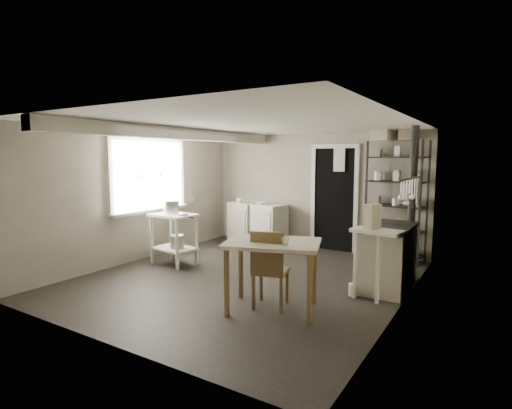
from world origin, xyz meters
The scene contains 31 objects.
floor centered at (0.00, 0.00, 0.00)m, with size 5.00×5.00×0.00m, color black.
ceiling centered at (0.00, 0.00, 2.30)m, with size 5.00×5.00×0.00m, color white.
wall_back centered at (0.00, 2.50, 1.15)m, with size 4.50×0.02×2.30m, color #9D9386.
wall_front centered at (0.00, -2.50, 1.15)m, with size 4.50×0.02×2.30m, color #9D9386.
wall_left centered at (-2.25, 0.00, 1.15)m, with size 0.02×5.00×2.30m, color #9D9386.
wall_right centered at (2.25, 0.00, 1.15)m, with size 0.02×5.00×2.30m, color #9D9386.
window centered at (-2.22, 0.20, 1.50)m, with size 0.12×1.76×1.28m, color white, non-canonical shape.
doorway centered at (0.45, 2.47, 1.00)m, with size 0.96×0.10×2.08m, color white, non-canonical shape.
ceiling_beam centered at (-1.20, 0.00, 2.20)m, with size 0.18×5.00×0.18m, color white, non-canonical shape.
wallpaper_panel centered at (2.24, 0.00, 1.15)m, with size 0.01×5.00×2.30m, color beige, non-canonical shape.
utensil_rail centered at (2.19, 0.60, 1.55)m, with size 0.06×1.20×0.44m, color #B9B8BB, non-canonical shape.
prep_table centered at (-1.50, 0.06, 0.40)m, with size 0.76×0.54×0.87m, color white, non-canonical shape.
stockpot centered at (-1.62, 0.13, 0.94)m, with size 0.27×0.27×0.29m, color #B9B8BB.
saucepan centered at (-1.26, 0.02, 0.85)m, with size 0.18×0.18×0.10m, color #B9B8BB.
bucket centered at (-1.42, 0.05, 0.39)m, with size 0.24×0.24×0.26m, color #B9B8BB.
base_cabinets centered at (-1.13, 2.18, 0.46)m, with size 1.32×0.57×0.87m, color beige, non-canonical shape.
mixing_bowl centered at (-1.03, 2.14, 0.95)m, with size 0.26×0.26×0.06m, color white.
counter_cup centered at (-1.47, 2.02, 0.97)m, with size 0.13×0.13×0.11m, color white.
shelf_rack centered at (1.66, 2.31, 0.95)m, with size 1.00×0.39×2.12m, color black, non-canonical shape.
shelf_jar centered at (1.34, 2.34, 1.38)m, with size 0.09×0.10×0.21m, color white.
storage_box_a centered at (1.40, 2.25, 2.01)m, with size 0.33×0.29×0.22m, color beige.
storage_box_b centered at (1.78, 2.32, 1.99)m, with size 0.30×0.28×0.19m, color beige.
stove centered at (1.92, 0.69, 0.44)m, with size 0.62×1.13×0.89m, color beige, non-canonical shape.
stovepipe centered at (2.13, 1.15, 1.59)m, with size 0.11×0.11×1.42m, color black, non-canonical shape.
side_ledge centered at (1.95, -0.01, 0.43)m, with size 0.61×0.33×0.94m, color white, non-canonical shape.
oats_box centered at (1.88, -0.01, 1.01)m, with size 0.12×0.21×0.31m, color beige.
work_table centered at (0.95, -0.87, 0.38)m, with size 1.10×0.77×0.84m, color beige, non-canonical shape.
table_cup centered at (1.15, -0.94, 0.80)m, with size 0.09×0.09×0.08m, color white.
chair centered at (0.89, -0.79, 0.48)m, with size 0.40×0.42×0.97m, color brown, non-canonical shape.
flour_sack centered at (1.50, 2.16, 0.24)m, with size 0.36×0.31×0.43m, color white.
floor_crock centered at (1.63, 0.12, 0.08)m, with size 0.13×0.13×0.16m, color white.
Camera 1 is at (3.22, -4.91, 1.82)m, focal length 28.00 mm.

